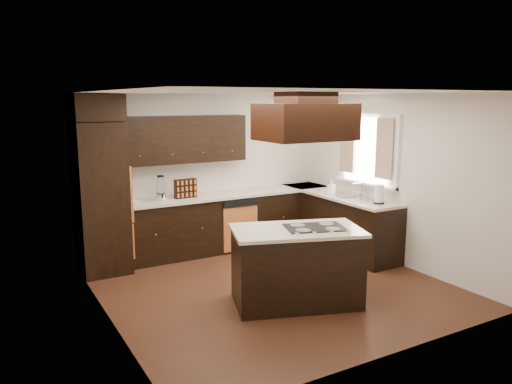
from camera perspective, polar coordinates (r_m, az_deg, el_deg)
floor at (r=6.69m, az=1.83°, el=-10.73°), size 4.20×4.20×0.02m
ceiling at (r=6.23m, az=1.97°, el=11.41°), size 4.20×4.20×0.02m
wall_back at (r=8.19m, az=-5.85°, el=2.30°), size 4.20×0.02×2.50m
wall_front at (r=4.72m, az=15.46°, el=-4.15°), size 4.20×0.02×2.50m
wall_left at (r=5.56m, az=-17.00°, el=-2.03°), size 0.02×4.20×2.50m
wall_right at (r=7.64m, az=15.51°, el=1.39°), size 0.02×4.20×2.50m
oven_column at (r=7.30m, az=-17.35°, el=-0.65°), size 0.65×0.75×2.12m
wall_oven_face at (r=7.36m, az=-14.72°, el=0.06°), size 0.05×0.62×0.78m
base_cabinets_back at (r=8.08m, az=-4.62°, el=-3.64°), size 2.93×0.60×0.88m
base_cabinets_right at (r=8.25m, az=9.28°, el=-3.45°), size 0.60×2.40×0.88m
countertop_back at (r=7.97m, az=-4.63°, el=-0.46°), size 2.93×0.63×0.04m
countertop_right at (r=8.14m, az=9.30°, el=-0.32°), size 0.63×2.40×0.04m
upper_cabinets at (r=7.80m, az=-8.29°, el=5.98°), size 2.00×0.34×0.72m
dishwasher_front at (r=7.96m, az=-1.80°, el=-4.16°), size 0.60×0.05×0.72m
window_frame at (r=7.96m, az=12.65°, el=4.77°), size 0.06×1.32×1.12m
window_pane at (r=7.98m, az=12.80°, el=4.78°), size 0.00×1.20×1.00m
curtain_left at (r=7.61m, az=14.45°, el=4.82°), size 0.02×0.34×0.90m
curtain_right at (r=8.23m, az=10.38°, el=5.38°), size 0.02×0.34×0.90m
sink_rim at (r=7.89m, az=10.98°, el=-0.56°), size 0.52×0.84×0.01m
island at (r=6.03m, az=4.62°, el=-8.63°), size 1.64×1.22×0.88m
island_top at (r=5.89m, az=4.69°, el=-4.40°), size 1.70×1.29×0.04m
cooktop at (r=5.95m, az=6.75°, el=-4.04°), size 0.80×0.66×0.01m
range_hood at (r=5.83m, az=5.65°, el=7.99°), size 1.05×0.72×0.42m
hood_duct at (r=5.83m, az=5.70°, el=10.69°), size 0.55×0.50×0.13m
blender_base at (r=7.61m, az=-10.79°, el=-0.59°), size 0.15×0.15×0.10m
blender_pitcher at (r=7.58m, az=-10.84°, el=0.74°), size 0.13×0.13×0.26m
spice_rack at (r=7.74m, az=-8.07°, el=0.41°), size 0.36×0.11×0.29m
mixing_bowl at (r=7.43m, az=-14.01°, el=-1.13°), size 0.31×0.31×0.07m
soap_bottle at (r=8.12m, az=8.60°, el=0.59°), size 0.13×0.13×0.22m
paper_towel at (r=7.45m, az=13.89°, el=-0.25°), size 0.13×0.13×0.28m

